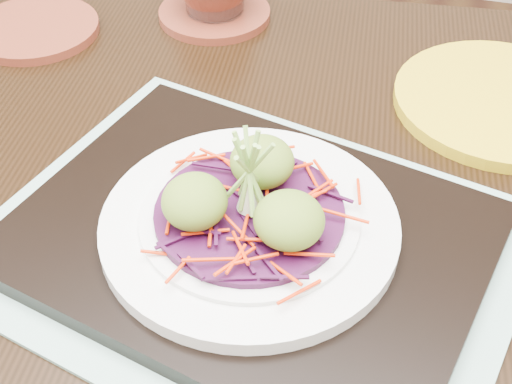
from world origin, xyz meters
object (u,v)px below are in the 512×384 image
(serving_tray, at_px, (250,238))
(yellow_plate, at_px, (501,101))
(terracotta_side_plate, at_px, (35,29))
(dining_table, at_px, (232,247))
(white_plate, at_px, (250,224))

(serving_tray, relative_size, yellow_plate, 1.69)
(yellow_plate, bearing_deg, serving_tray, -126.44)
(serving_tray, xyz_separation_m, terracotta_side_plate, (-0.36, 0.28, -0.01))
(dining_table, relative_size, serving_tray, 3.20)
(yellow_plate, bearing_deg, terracotta_side_plate, 179.64)
(serving_tray, xyz_separation_m, yellow_plate, (0.20, 0.27, -0.01))
(dining_table, height_order, terracotta_side_plate, terracotta_side_plate)
(white_plate, bearing_deg, terracotta_side_plate, 142.15)
(white_plate, xyz_separation_m, terracotta_side_plate, (-0.36, 0.28, -0.02))
(dining_table, xyz_separation_m, terracotta_side_plate, (-0.31, 0.20, 0.10))
(terracotta_side_plate, bearing_deg, dining_table, -32.11)
(dining_table, relative_size, terracotta_side_plate, 7.87)
(white_plate, height_order, terracotta_side_plate, white_plate)
(white_plate, bearing_deg, yellow_plate, 53.56)
(dining_table, height_order, yellow_plate, yellow_plate)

